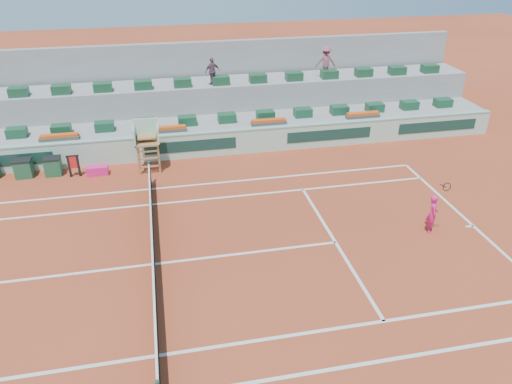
% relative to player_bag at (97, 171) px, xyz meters
% --- Properties ---
extents(ground, '(90.00, 90.00, 0.00)m').
position_rel_player_bag_xyz_m(ground, '(2.34, -7.39, -0.21)').
color(ground, '#96361D').
rests_on(ground, ground).
extents(seating_tier_lower, '(36.00, 4.00, 1.20)m').
position_rel_player_bag_xyz_m(seating_tier_lower, '(2.34, 3.31, 0.39)').
color(seating_tier_lower, '#999896').
rests_on(seating_tier_lower, ground).
extents(seating_tier_upper, '(36.00, 2.40, 2.60)m').
position_rel_player_bag_xyz_m(seating_tier_upper, '(2.34, 4.91, 1.09)').
color(seating_tier_upper, '#999896').
rests_on(seating_tier_upper, ground).
extents(stadium_back_wall, '(36.00, 0.40, 4.40)m').
position_rel_player_bag_xyz_m(stadium_back_wall, '(2.34, 6.51, 1.99)').
color(stadium_back_wall, '#999896').
rests_on(stadium_back_wall, ground).
extents(player_bag, '(0.95, 0.42, 0.42)m').
position_rel_player_bag_xyz_m(player_bag, '(0.00, 0.00, 0.00)').
color(player_bag, '#EF1F7C').
rests_on(player_bag, ground).
extents(spectator_mid, '(0.88, 0.59, 1.40)m').
position_rel_player_bag_xyz_m(spectator_mid, '(5.94, 4.39, 3.09)').
color(spectator_mid, '#6B4757').
rests_on(spectator_mid, seating_tier_upper).
extents(spectator_right, '(1.18, 0.80, 1.70)m').
position_rel_player_bag_xyz_m(spectator_right, '(12.19, 4.59, 3.24)').
color(spectator_right, '#924957').
rests_on(spectator_right, seating_tier_upper).
extents(court_lines, '(23.89, 11.09, 0.01)m').
position_rel_player_bag_xyz_m(court_lines, '(2.34, -7.39, -0.21)').
color(court_lines, silver).
rests_on(court_lines, ground).
extents(tennis_net, '(0.10, 11.97, 1.10)m').
position_rel_player_bag_xyz_m(tennis_net, '(2.34, -7.39, 0.32)').
color(tennis_net, black).
rests_on(tennis_net, ground).
extents(advertising_hoarding, '(36.00, 0.34, 1.26)m').
position_rel_player_bag_xyz_m(advertising_hoarding, '(2.37, 1.10, 0.42)').
color(advertising_hoarding, '#A9D5BC').
rests_on(advertising_hoarding, ground).
extents(umpire_chair, '(1.10, 0.90, 2.40)m').
position_rel_player_bag_xyz_m(umpire_chair, '(2.34, 0.10, 1.33)').
color(umpire_chair, olive).
rests_on(umpire_chair, ground).
extents(seat_row_lower, '(32.90, 0.60, 0.44)m').
position_rel_player_bag_xyz_m(seat_row_lower, '(2.34, 2.41, 1.21)').
color(seat_row_lower, '#17472B').
rests_on(seat_row_lower, seating_tier_lower).
extents(seat_row_upper, '(32.90, 0.60, 0.44)m').
position_rel_player_bag_xyz_m(seat_row_upper, '(2.34, 4.31, 2.61)').
color(seat_row_upper, '#17472B').
rests_on(seat_row_upper, seating_tier_upper).
extents(flower_planters, '(26.80, 0.36, 0.28)m').
position_rel_player_bag_xyz_m(flower_planters, '(0.84, 1.61, 1.12)').
color(flower_planters, '#494949').
rests_on(flower_planters, seating_tier_lower).
extents(drink_cooler_a, '(0.74, 0.64, 0.84)m').
position_rel_player_bag_xyz_m(drink_cooler_a, '(-1.93, 0.42, 0.21)').
color(drink_cooler_a, '#1A5033').
rests_on(drink_cooler_a, ground).
extents(drink_cooler_b, '(0.77, 0.67, 0.84)m').
position_rel_player_bag_xyz_m(drink_cooler_b, '(-3.20, 0.47, 0.21)').
color(drink_cooler_b, '#1A5033').
rests_on(drink_cooler_b, ground).
extents(towel_rack, '(0.55, 0.09, 1.03)m').
position_rel_player_bag_xyz_m(towel_rack, '(-0.97, 0.04, 0.39)').
color(towel_rack, black).
rests_on(towel_rack, ground).
extents(tennis_player, '(0.53, 0.88, 2.28)m').
position_rel_player_bag_xyz_m(tennis_player, '(12.42, -7.38, 0.56)').
color(tennis_player, '#EF1F7C').
rests_on(tennis_player, ground).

